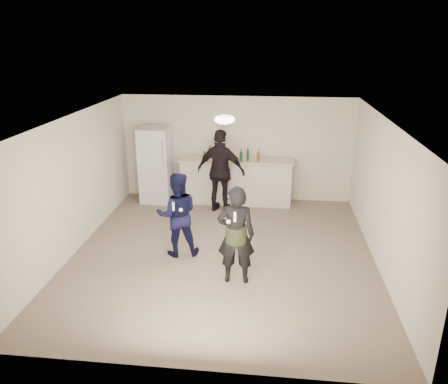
# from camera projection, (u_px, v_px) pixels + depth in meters

# --- Properties ---
(floor) EXTENTS (6.00, 6.00, 0.00)m
(floor) POSITION_uv_depth(u_px,v_px,m) (223.00, 254.00, 8.10)
(floor) COLOR #6B5B4C
(floor) RESTS_ON ground
(ceiling) EXTENTS (6.00, 6.00, 0.00)m
(ceiling) POSITION_uv_depth(u_px,v_px,m) (223.00, 120.00, 7.25)
(ceiling) COLOR silver
(ceiling) RESTS_ON wall_back
(wall_back) EXTENTS (6.00, 0.00, 6.00)m
(wall_back) POSITION_uv_depth(u_px,v_px,m) (237.00, 149.00, 10.48)
(wall_back) COLOR beige
(wall_back) RESTS_ON floor
(wall_front) EXTENTS (6.00, 0.00, 6.00)m
(wall_front) POSITION_uv_depth(u_px,v_px,m) (192.00, 280.00, 4.87)
(wall_front) COLOR beige
(wall_front) RESTS_ON floor
(wall_left) EXTENTS (0.00, 6.00, 6.00)m
(wall_left) POSITION_uv_depth(u_px,v_px,m) (73.00, 185.00, 7.96)
(wall_left) COLOR beige
(wall_left) RESTS_ON floor
(wall_right) EXTENTS (0.00, 6.00, 6.00)m
(wall_right) POSITION_uv_depth(u_px,v_px,m) (384.00, 197.00, 7.39)
(wall_right) COLOR beige
(wall_right) RESTS_ON floor
(counter) EXTENTS (2.60, 0.56, 1.05)m
(counter) POSITION_uv_depth(u_px,v_px,m) (236.00, 182.00, 10.42)
(counter) COLOR beige
(counter) RESTS_ON floor
(counter_top) EXTENTS (2.68, 0.64, 0.04)m
(counter_top) POSITION_uv_depth(u_px,v_px,m) (236.00, 160.00, 10.23)
(counter_top) COLOR beige
(counter_top) RESTS_ON counter
(fridge) EXTENTS (0.70, 0.70, 1.80)m
(fridge) POSITION_uv_depth(u_px,v_px,m) (156.00, 165.00, 10.42)
(fridge) COLOR silver
(fridge) RESTS_ON floor
(fridge_handle) EXTENTS (0.02, 0.02, 0.60)m
(fridge_handle) POSITION_uv_depth(u_px,v_px,m) (163.00, 153.00, 9.91)
(fridge_handle) COLOR silver
(fridge_handle) RESTS_ON fridge
(ceiling_dome) EXTENTS (0.36, 0.36, 0.16)m
(ceiling_dome) POSITION_uv_depth(u_px,v_px,m) (225.00, 119.00, 7.55)
(ceiling_dome) COLOR white
(ceiling_dome) RESTS_ON ceiling
(shaker) EXTENTS (0.08, 0.08, 0.17)m
(shaker) POSITION_uv_depth(u_px,v_px,m) (204.00, 154.00, 10.27)
(shaker) COLOR #BCBCC1
(shaker) RESTS_ON counter_top
(man) EXTENTS (0.88, 0.76, 1.57)m
(man) POSITION_uv_depth(u_px,v_px,m) (177.00, 214.00, 7.85)
(man) COLOR #0E113E
(man) RESTS_ON floor
(woman) EXTENTS (0.62, 0.42, 1.65)m
(woman) POSITION_uv_depth(u_px,v_px,m) (236.00, 235.00, 6.95)
(woman) COLOR black
(woman) RESTS_ON floor
(camo_shorts) EXTENTS (0.34, 0.34, 0.28)m
(camo_shorts) POSITION_uv_depth(u_px,v_px,m) (236.00, 234.00, 6.94)
(camo_shorts) COLOR #293618
(camo_shorts) RESTS_ON woman
(spectator) EXTENTS (1.19, 0.70, 1.89)m
(spectator) POSITION_uv_depth(u_px,v_px,m) (221.00, 171.00, 9.76)
(spectator) COLOR black
(spectator) RESTS_ON floor
(remote_man) EXTENTS (0.04, 0.04, 0.15)m
(remote_man) POSITION_uv_depth(u_px,v_px,m) (173.00, 206.00, 7.50)
(remote_man) COLOR silver
(remote_man) RESTS_ON man
(nunchuk_man) EXTENTS (0.07, 0.07, 0.07)m
(nunchuk_man) POSITION_uv_depth(u_px,v_px,m) (181.00, 210.00, 7.54)
(nunchuk_man) COLOR white
(nunchuk_man) RESTS_ON man
(remote_woman) EXTENTS (0.04, 0.04, 0.15)m
(remote_woman) POSITION_uv_depth(u_px,v_px,m) (235.00, 217.00, 6.57)
(remote_woman) COLOR white
(remote_woman) RESTS_ON woman
(nunchuk_woman) EXTENTS (0.07, 0.07, 0.07)m
(nunchuk_woman) POSITION_uv_depth(u_px,v_px,m) (229.00, 222.00, 6.64)
(nunchuk_woman) COLOR white
(nunchuk_woman) RESTS_ON woman
(bottle_cluster) EXTENTS (1.23, 0.40, 0.25)m
(bottle_cluster) POSITION_uv_depth(u_px,v_px,m) (235.00, 155.00, 10.14)
(bottle_cluster) COLOR #123F22
(bottle_cluster) RESTS_ON counter_top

